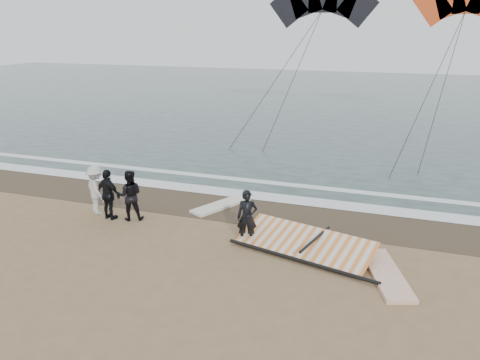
# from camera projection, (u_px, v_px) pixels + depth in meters

# --- Properties ---
(ground) EXTENTS (120.00, 120.00, 0.00)m
(ground) POSITION_uv_depth(u_px,v_px,m) (245.00, 275.00, 12.44)
(ground) COLOR #8C704C
(ground) RESTS_ON ground
(sea) EXTENTS (120.00, 54.00, 0.02)m
(sea) POSITION_uv_depth(u_px,v_px,m) (359.00, 99.00, 42.11)
(sea) COLOR #233838
(sea) RESTS_ON ground
(wet_sand) EXTENTS (120.00, 2.80, 0.01)m
(wet_sand) POSITION_uv_depth(u_px,v_px,m) (285.00, 214.00, 16.48)
(wet_sand) COLOR #4C3D2B
(wet_sand) RESTS_ON ground
(foam_near) EXTENTS (120.00, 0.90, 0.01)m
(foam_near) POSITION_uv_depth(u_px,v_px,m) (294.00, 200.00, 17.73)
(foam_near) COLOR white
(foam_near) RESTS_ON sea
(foam_far) EXTENTS (120.00, 0.45, 0.01)m
(foam_far) POSITION_uv_depth(u_px,v_px,m) (302.00, 186.00, 19.26)
(foam_far) COLOR white
(foam_far) RESTS_ON sea
(man_main) EXTENTS (0.70, 0.55, 1.69)m
(man_main) POSITION_uv_depth(u_px,v_px,m) (247.00, 217.00, 14.01)
(man_main) COLOR black
(man_main) RESTS_ON ground
(board_white) EXTENTS (1.60, 2.83, 0.11)m
(board_white) POSITION_uv_depth(u_px,v_px,m) (386.00, 274.00, 12.38)
(board_white) COLOR white
(board_white) RESTS_ON ground
(board_cream) EXTENTS (1.70, 2.49, 0.10)m
(board_cream) POSITION_uv_depth(u_px,v_px,m) (221.00, 205.00, 17.12)
(board_cream) COLOR silver
(board_cream) RESTS_ON ground
(trio_cluster) EXTENTS (2.57, 1.22, 1.76)m
(trio_cluster) POSITION_uv_depth(u_px,v_px,m) (110.00, 193.00, 15.98)
(trio_cluster) COLOR black
(trio_cluster) RESTS_ON ground
(sail_rig) EXTENTS (4.46, 2.65, 0.51)m
(sail_rig) POSITION_uv_depth(u_px,v_px,m) (303.00, 243.00, 13.80)
(sail_rig) COLOR black
(sail_rig) RESTS_ON ground
(kite_red) EXTENTS (6.68, 6.17, 14.43)m
(kite_red) POSITION_uv_depth(u_px,v_px,m) (466.00, 5.00, 27.75)
(kite_red) COLOR #D74619
(kite_red) RESTS_ON ground
(kite_dark) EXTENTS (8.18, 5.19, 12.74)m
(kite_dark) POSITION_uv_depth(u_px,v_px,m) (322.00, 6.00, 30.83)
(kite_dark) COLOR black
(kite_dark) RESTS_ON ground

